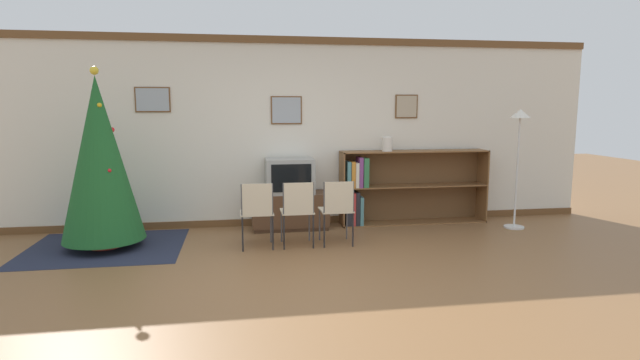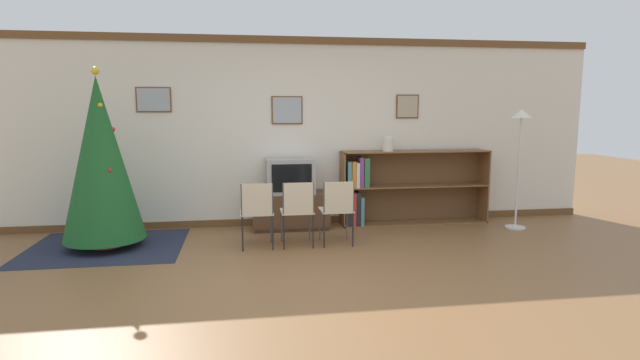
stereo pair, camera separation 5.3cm
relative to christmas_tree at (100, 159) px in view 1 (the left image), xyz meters
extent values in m
plane|color=brown|center=(2.37, -1.70, -1.09)|extent=(24.00, 24.00, 0.00)
cube|color=silver|center=(2.37, 0.92, 0.26)|extent=(9.16, 0.08, 2.70)
cube|color=brown|center=(2.37, 0.87, 1.56)|extent=(9.16, 0.03, 0.10)
cube|color=brown|center=(2.37, 0.87, -1.04)|extent=(9.16, 0.03, 0.10)
cube|color=brown|center=(0.50, 0.87, 0.72)|extent=(0.47, 0.02, 0.34)
cube|color=#9EA8B2|center=(0.50, 0.86, 0.72)|extent=(0.43, 0.01, 0.31)
cube|color=brown|center=(2.33, 0.87, 0.58)|extent=(0.44, 0.02, 0.40)
cube|color=#9EA8B2|center=(2.33, 0.86, 0.58)|extent=(0.41, 0.01, 0.36)
cube|color=brown|center=(4.12, 0.87, 0.63)|extent=(0.34, 0.02, 0.35)
cube|color=tan|center=(4.12, 0.86, 0.63)|extent=(0.31, 0.01, 0.31)
cube|color=#23283D|center=(0.00, 0.00, -1.09)|extent=(1.86, 1.60, 0.01)
cylinder|color=maroon|center=(0.00, 0.00, -1.03)|extent=(0.36, 0.36, 0.10)
cone|color=#1E5B28|center=(0.00, 0.00, 0.01)|extent=(0.97, 0.97, 1.98)
sphere|color=yellow|center=(0.00, 0.00, 1.05)|extent=(0.10, 0.10, 0.10)
sphere|color=red|center=(0.14, 0.06, 0.35)|extent=(0.06, 0.06, 0.06)
sphere|color=gold|center=(0.05, -0.07, 0.65)|extent=(0.05, 0.05, 0.05)
sphere|color=red|center=(0.15, -0.22, -0.11)|extent=(0.05, 0.05, 0.05)
sphere|color=#1E4CB2|center=(0.13, 0.14, 0.21)|extent=(0.05, 0.05, 0.05)
sphere|color=silver|center=(-0.05, 0.09, 0.56)|extent=(0.06, 0.06, 0.06)
sphere|color=gold|center=(0.23, 0.30, -0.58)|extent=(0.06, 0.06, 0.06)
cube|color=#412A1A|center=(2.35, 0.61, -1.07)|extent=(1.03, 0.46, 0.05)
cube|color=brown|center=(2.35, 0.61, -0.81)|extent=(1.07, 0.48, 0.46)
cube|color=#9E9E99|center=(2.35, 0.61, -0.33)|extent=(0.67, 0.46, 0.49)
cube|color=black|center=(2.35, 0.38, -0.33)|extent=(0.55, 0.01, 0.38)
cube|color=beige|center=(1.85, -0.26, -0.66)|extent=(0.40, 0.40, 0.02)
cube|color=beige|center=(1.85, -0.45, -0.46)|extent=(0.35, 0.02, 0.38)
cylinder|color=#4C4C51|center=(1.67, -0.08, -0.88)|extent=(0.02, 0.02, 0.42)
cylinder|color=#4C4C51|center=(2.03, -0.08, -0.88)|extent=(0.02, 0.02, 0.42)
cylinder|color=#4C4C51|center=(1.67, -0.44, -0.88)|extent=(0.02, 0.02, 0.42)
cylinder|color=#4C4C51|center=(2.03, -0.44, -0.88)|extent=(0.02, 0.02, 0.42)
cylinder|color=#4C4C51|center=(1.67, -0.44, -0.68)|extent=(0.02, 0.02, 0.82)
cylinder|color=#4C4C51|center=(2.03, -0.44, -0.68)|extent=(0.02, 0.02, 0.82)
cube|color=beige|center=(2.35, -0.26, -0.66)|extent=(0.40, 0.40, 0.02)
cube|color=beige|center=(2.35, -0.45, -0.46)|extent=(0.35, 0.02, 0.38)
cylinder|color=#4C4C51|center=(2.17, -0.08, -0.88)|extent=(0.02, 0.02, 0.42)
cylinder|color=#4C4C51|center=(2.53, -0.08, -0.88)|extent=(0.02, 0.02, 0.42)
cylinder|color=#4C4C51|center=(2.17, -0.44, -0.88)|extent=(0.02, 0.02, 0.42)
cylinder|color=#4C4C51|center=(2.53, -0.44, -0.88)|extent=(0.02, 0.02, 0.42)
cylinder|color=#4C4C51|center=(2.17, -0.44, -0.68)|extent=(0.02, 0.02, 0.82)
cylinder|color=#4C4C51|center=(2.53, -0.44, -0.68)|extent=(0.02, 0.02, 0.82)
cube|color=beige|center=(2.84, -0.26, -0.66)|extent=(0.40, 0.40, 0.02)
cube|color=beige|center=(2.84, -0.45, -0.46)|extent=(0.35, 0.02, 0.38)
cylinder|color=#4C4C51|center=(2.66, -0.08, -0.88)|extent=(0.02, 0.02, 0.42)
cylinder|color=#4C4C51|center=(3.02, -0.08, -0.88)|extent=(0.02, 0.02, 0.42)
cylinder|color=#4C4C51|center=(2.66, -0.44, -0.88)|extent=(0.02, 0.02, 0.42)
cylinder|color=#4C4C51|center=(3.02, -0.44, -0.88)|extent=(0.02, 0.02, 0.42)
cylinder|color=#4C4C51|center=(2.66, -0.44, -0.68)|extent=(0.02, 0.02, 0.82)
cylinder|color=#4C4C51|center=(3.02, -0.44, -0.68)|extent=(0.02, 0.02, 0.82)
cube|color=brown|center=(3.11, 0.68, -0.55)|extent=(0.02, 0.36, 1.08)
cube|color=brown|center=(5.29, 0.68, -0.55)|extent=(0.02, 0.36, 1.08)
cube|color=brown|center=(4.20, 0.68, -0.02)|extent=(2.20, 0.36, 0.02)
cube|color=brown|center=(4.20, 0.68, -1.08)|extent=(2.20, 0.36, 0.02)
cube|color=brown|center=(4.20, 0.68, -0.53)|extent=(2.16, 0.36, 0.02)
cube|color=brown|center=(4.20, 0.86, -0.55)|extent=(2.20, 0.01, 1.08)
cube|color=#232328|center=(3.20, 0.65, -0.84)|extent=(0.07, 0.28, 0.46)
cube|color=#B73333|center=(3.26, 0.61, -0.84)|extent=(0.05, 0.20, 0.48)
cube|color=#232328|center=(3.32, 0.65, -0.83)|extent=(0.06, 0.28, 0.48)
cube|color=teal|center=(3.38, 0.65, -0.87)|extent=(0.05, 0.29, 0.41)
cube|color=teal|center=(3.18, 0.64, -0.33)|extent=(0.06, 0.26, 0.37)
cube|color=orange|center=(3.25, 0.64, -0.33)|extent=(0.06, 0.26, 0.37)
cube|color=silver|center=(3.31, 0.66, -0.34)|extent=(0.05, 0.30, 0.36)
cube|color=#7A3D7F|center=(3.36, 0.64, -0.30)|extent=(0.06, 0.25, 0.43)
cube|color=#337547|center=(3.44, 0.61, -0.31)|extent=(0.07, 0.20, 0.42)
cylinder|color=silver|center=(3.77, 0.64, 0.09)|extent=(0.15, 0.15, 0.20)
torus|color=silver|center=(3.77, 0.64, 0.19)|extent=(0.13, 0.13, 0.03)
cylinder|color=silver|center=(5.52, 0.14, -1.08)|extent=(0.28, 0.28, 0.03)
cylinder|color=silver|center=(5.52, 0.14, -0.30)|extent=(0.03, 0.03, 1.54)
cone|color=white|center=(5.52, 0.14, 0.53)|extent=(0.28, 0.28, 0.12)
camera|label=1|loc=(1.66, -6.30, 0.63)|focal=28.00mm
camera|label=2|loc=(1.71, -6.31, 0.63)|focal=28.00mm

